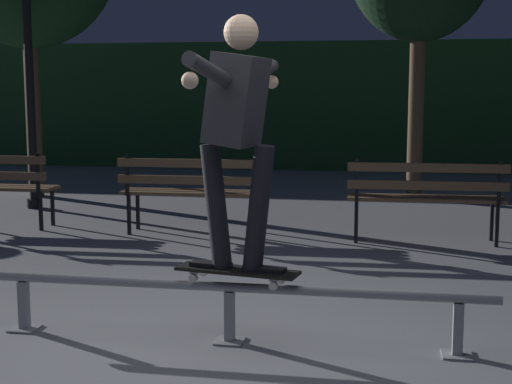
{
  "coord_description": "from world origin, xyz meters",
  "views": [
    {
      "loc": [
        0.97,
        -4.15,
        1.6
      ],
      "look_at": [
        0.03,
        1.09,
        0.85
      ],
      "focal_mm": 52.25,
      "sensor_mm": 36.0,
      "label": 1
    }
  ],
  "objects": [
    {
      "name": "skateboarder",
      "position": [
        0.05,
        0.28,
        1.4
      ],
      "size": [
        0.63,
        1.39,
        1.56
      ],
      "color": "black",
      "rests_on": "skateboard"
    },
    {
      "name": "hedge_backdrop",
      "position": [
        0.0,
        10.72,
        1.24
      ],
      "size": [
        24.0,
        1.2,
        2.47
      ],
      "primitive_type": "cube",
      "color": "#234C28",
      "rests_on": "ground"
    },
    {
      "name": "skateboard",
      "position": [
        0.05,
        0.29,
        0.46
      ],
      "size": [
        0.8,
        0.33,
        0.09
      ],
      "color": "black",
      "rests_on": "grind_rail"
    },
    {
      "name": "grind_rail",
      "position": [
        0.0,
        0.29,
        0.29
      ],
      "size": [
        3.29,
        0.18,
        0.39
      ],
      "color": "gray",
      "rests_on": "ground"
    },
    {
      "name": "park_bench_left_center",
      "position": [
        -1.12,
        3.59,
        0.54
      ],
      "size": [
        1.61,
        0.47,
        0.88
      ],
      "color": "black",
      "rests_on": "ground"
    },
    {
      "name": "park_bench_right_center",
      "position": [
        1.35,
        3.59,
        0.54
      ],
      "size": [
        1.61,
        0.47,
        0.88
      ],
      "color": "black",
      "rests_on": "ground"
    },
    {
      "name": "ground_plane",
      "position": [
        0.0,
        0.0,
        0.0
      ],
      "size": [
        90.0,
        90.0,
        0.0
      ],
      "primitive_type": "plane",
      "color": "slate"
    },
    {
      "name": "lamp_post_left",
      "position": [
        -3.69,
        5.0,
        2.48
      ],
      "size": [
        0.32,
        0.32,
        3.9
      ],
      "color": "black",
      "rests_on": "ground"
    }
  ]
}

